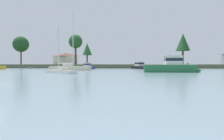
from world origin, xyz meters
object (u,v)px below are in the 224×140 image
at_px(cruiser_black, 139,67).
at_px(sailboat_cream, 70,69).
at_px(cruiser_green, 175,69).
at_px(sailboat_white, 61,72).
at_px(dinghy_grey, 30,68).
at_px(mooring_buoy_white, 180,70).
at_px(mooring_buoy_red, 193,69).
at_px(cruiser_navy, 88,67).

height_order(cruiser_black, sailboat_cream, sailboat_cream).
xyz_separation_m(cruiser_green, sailboat_white, (-19.04, -7.04, -0.46)).
bearing_deg(cruiser_black, sailboat_white, -111.52).
xyz_separation_m(dinghy_grey, cruiser_green, (42.69, -27.44, 0.50)).
bearing_deg(mooring_buoy_white, cruiser_green, -108.52).
bearing_deg(cruiser_green, dinghy_grey, 147.27).
xyz_separation_m(dinghy_grey, mooring_buoy_white, (45.40, -19.33, -0.07)).
distance_m(dinghy_grey, sailboat_white, 41.81).
bearing_deg(sailboat_cream, sailboat_white, -77.10).
xyz_separation_m(dinghy_grey, sailboat_white, (23.64, -34.48, 0.04)).
distance_m(mooring_buoy_white, mooring_buoy_red, 16.49).
relative_size(cruiser_green, sailboat_cream, 0.70).
bearing_deg(sailboat_cream, cruiser_navy, 85.24).
xyz_separation_m(dinghy_grey, sailboat_cream, (19.82, -17.79, 0.16)).
bearing_deg(sailboat_cream, cruiser_black, 44.58).
distance_m(cruiser_navy, mooring_buoy_red, 31.66).
relative_size(mooring_buoy_white, mooring_buoy_red, 1.15).
relative_size(cruiser_navy, dinghy_grey, 1.94).
bearing_deg(mooring_buoy_white, sailboat_white, -145.15).
bearing_deg(dinghy_grey, sailboat_white, -55.56).
height_order(dinghy_grey, sailboat_white, sailboat_white).
height_order(cruiser_green, sailboat_white, sailboat_white).
distance_m(cruiser_navy, sailboat_white, 31.40).
relative_size(cruiser_black, cruiser_green, 0.77).
bearing_deg(cruiser_green, sailboat_cream, 157.12).
bearing_deg(mooring_buoy_red, cruiser_green, -113.53).
height_order(cruiser_navy, sailboat_white, sailboat_white).
relative_size(dinghy_grey, mooring_buoy_red, 7.91).
bearing_deg(mooring_buoy_white, cruiser_navy, 146.47).
height_order(cruiser_green, mooring_buoy_white, cruiser_green).
relative_size(dinghy_grey, mooring_buoy_white, 6.88).
height_order(sailboat_white, mooring_buoy_red, sailboat_white).
bearing_deg(sailboat_white, cruiser_green, 20.30).
relative_size(cruiser_navy, mooring_buoy_white, 13.33).
relative_size(cruiser_black, mooring_buoy_red, 20.32).
bearing_deg(sailboat_white, dinghy_grey, 124.44).
bearing_deg(sailboat_white, mooring_buoy_red, 45.90).
distance_m(sailboat_white, sailboat_cream, 17.13).
relative_size(sailboat_white, sailboat_cream, 0.53).
bearing_deg(mooring_buoy_red, sailboat_cream, -158.02).
bearing_deg(cruiser_green, sailboat_white, -159.70).
bearing_deg(cruiser_green, mooring_buoy_white, 71.48).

